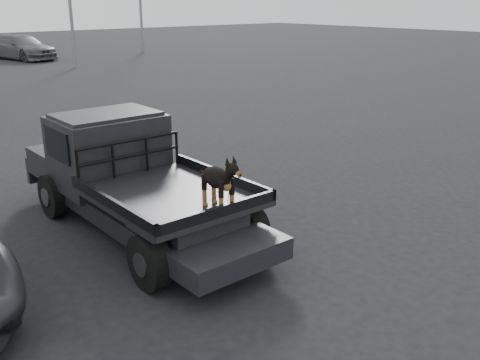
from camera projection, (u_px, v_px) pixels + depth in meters
ground at (162, 269)px, 7.47m from camera, size 120.00×120.00×0.00m
flatbed_ute at (139, 204)px, 8.58m from camera, size 2.00×5.40×0.92m
ute_cab at (108, 139)px, 8.98m from camera, size 1.72×1.30×0.88m
headache_rack at (130, 158)px, 8.49m from camera, size 1.80×0.08×0.55m
dog at (218, 182)px, 7.06m from camera, size 0.32×0.60×0.74m
distant_car_b at (22, 47)px, 33.39m from camera, size 3.27×5.51×1.50m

